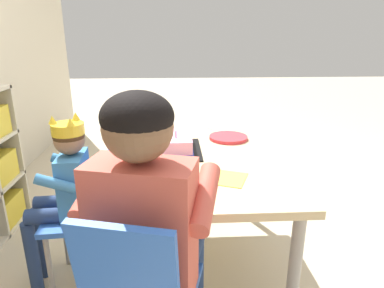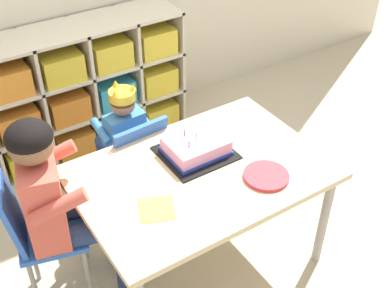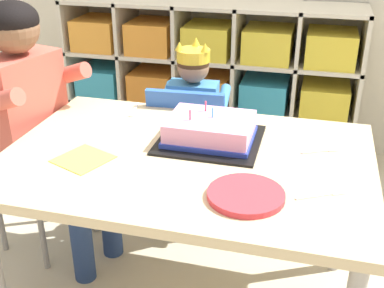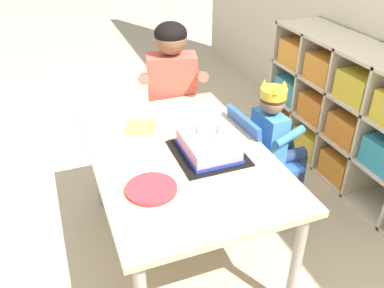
% 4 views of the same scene
% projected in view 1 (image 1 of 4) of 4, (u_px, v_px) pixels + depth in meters
% --- Properties ---
extents(ground, '(16.00, 16.00, 0.00)m').
position_uv_depth(ground, '(194.00, 260.00, 1.85)').
color(ground, beige).
extents(activity_table, '(1.18, 0.81, 0.62)m').
position_uv_depth(activity_table, '(194.00, 165.00, 1.67)').
color(activity_table, '#D1B789').
rests_on(activity_table, ground).
extents(classroom_chair_blue, '(0.36, 0.35, 0.70)m').
position_uv_depth(classroom_chair_blue, '(92.00, 206.00, 1.58)').
color(classroom_chair_blue, blue).
rests_on(classroom_chair_blue, ground).
extents(child_with_crown, '(0.31, 0.31, 0.85)m').
position_uv_depth(child_with_crown, '(64.00, 184.00, 1.53)').
color(child_with_crown, '#3D7FBC').
rests_on(child_with_crown, ground).
extents(adult_helper_seated, '(0.47, 0.45, 1.05)m').
position_uv_depth(adult_helper_seated, '(150.00, 217.00, 1.03)').
color(adult_helper_seated, '#D15647').
rests_on(adult_helper_seated, ground).
extents(birthday_cake_on_tray, '(0.34, 0.32, 0.12)m').
position_uv_depth(birthday_cake_on_tray, '(169.00, 144.00, 1.68)').
color(birthday_cake_on_tray, black).
rests_on(birthday_cake_on_tray, activity_table).
extents(paper_plate_stack, '(0.21, 0.21, 0.02)m').
position_uv_depth(paper_plate_stack, '(228.00, 138.00, 1.87)').
color(paper_plate_stack, '#DB333D').
rests_on(paper_plate_stack, activity_table).
extents(paper_napkin_square, '(0.20, 0.20, 0.00)m').
position_uv_depth(paper_napkin_square, '(226.00, 178.00, 1.36)').
color(paper_napkin_square, '#F4DB4C').
rests_on(paper_napkin_square, activity_table).
extents(fork_near_child_seat, '(0.12, 0.07, 0.00)m').
position_uv_depth(fork_near_child_seat, '(167.00, 130.00, 2.04)').
color(fork_near_child_seat, white).
rests_on(fork_near_child_seat, activity_table).
extents(fork_beside_plate_stack, '(0.04, 0.15, 0.00)m').
position_uv_depth(fork_beside_plate_stack, '(121.00, 179.00, 1.35)').
color(fork_beside_plate_stack, white).
rests_on(fork_beside_plate_stack, activity_table).
extents(fork_scattered_mid_table, '(0.13, 0.08, 0.00)m').
position_uv_depth(fork_scattered_mid_table, '(212.00, 129.00, 2.06)').
color(fork_scattered_mid_table, white).
rests_on(fork_scattered_mid_table, activity_table).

